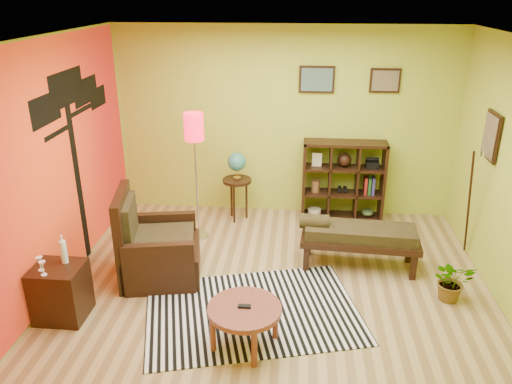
# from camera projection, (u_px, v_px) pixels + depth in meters

# --- Properties ---
(ground) EXTENTS (5.00, 5.00, 0.00)m
(ground) POSITION_uv_depth(u_px,v_px,m) (274.00, 289.00, 5.82)
(ground) COLOR tan
(ground) RESTS_ON ground
(room_shell) EXTENTS (5.04, 4.54, 2.82)m
(room_shell) POSITION_uv_depth(u_px,v_px,m) (267.00, 139.00, 5.15)
(room_shell) COLOR #ABBD35
(room_shell) RESTS_ON ground
(zebra_rug) EXTENTS (2.58, 2.07, 0.01)m
(zebra_rug) POSITION_uv_depth(u_px,v_px,m) (252.00, 311.00, 5.40)
(zebra_rug) COLOR silver
(zebra_rug) RESTS_ON ground
(coffee_table) EXTENTS (0.71, 0.71, 0.46)m
(coffee_table) POSITION_uv_depth(u_px,v_px,m) (245.00, 312.00, 4.77)
(coffee_table) COLOR brown
(coffee_table) RESTS_ON ground
(armchair) EXTENTS (1.06, 1.06, 1.10)m
(armchair) POSITION_uv_depth(u_px,v_px,m) (155.00, 251.00, 5.96)
(armchair) COLOR black
(armchair) RESTS_ON ground
(side_cabinet) EXTENTS (0.51, 0.46, 0.92)m
(side_cabinet) POSITION_uv_depth(u_px,v_px,m) (61.00, 291.00, 5.22)
(side_cabinet) COLOR black
(side_cabinet) RESTS_ON ground
(floor_lamp) EXTENTS (0.27, 0.27, 1.77)m
(floor_lamp) POSITION_uv_depth(u_px,v_px,m) (194.00, 138.00, 6.48)
(floor_lamp) COLOR silver
(floor_lamp) RESTS_ON ground
(globe_table) EXTENTS (0.43, 0.43, 1.04)m
(globe_table) POSITION_uv_depth(u_px,v_px,m) (237.00, 170.00, 7.28)
(globe_table) COLOR black
(globe_table) RESTS_ON ground
(cube_shelf) EXTENTS (1.20, 0.35, 1.20)m
(cube_shelf) POSITION_uv_depth(u_px,v_px,m) (344.00, 181.00, 7.38)
(cube_shelf) COLOR black
(cube_shelf) RESTS_ON ground
(bench) EXTENTS (1.49, 0.61, 0.67)m
(bench) POSITION_uv_depth(u_px,v_px,m) (357.00, 235.00, 6.14)
(bench) COLOR black
(bench) RESTS_ON ground
(potted_plant) EXTENTS (0.47, 0.52, 0.38)m
(potted_plant) POSITION_uv_depth(u_px,v_px,m) (451.00, 285.00, 5.55)
(potted_plant) COLOR #26661E
(potted_plant) RESTS_ON ground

